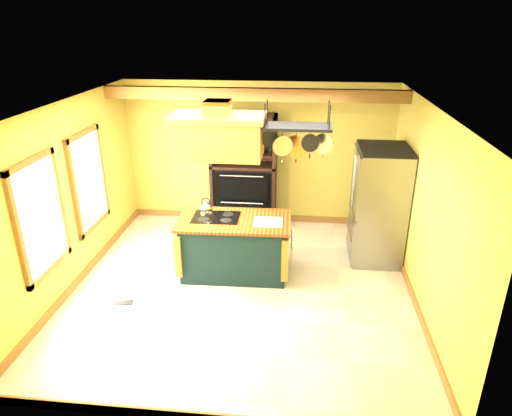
% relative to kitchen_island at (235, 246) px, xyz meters
% --- Properties ---
extents(floor, '(5.00, 5.00, 0.00)m').
position_rel_kitchen_island_xyz_m(floor, '(0.17, -0.43, -0.47)').
color(floor, beige).
rests_on(floor, ground).
extents(ceiling, '(5.00, 5.00, 0.00)m').
position_rel_kitchen_island_xyz_m(ceiling, '(0.17, -0.43, 2.23)').
color(ceiling, white).
rests_on(ceiling, wall_back).
extents(wall_back, '(5.00, 0.02, 2.70)m').
position_rel_kitchen_island_xyz_m(wall_back, '(0.17, 2.07, 0.88)').
color(wall_back, gold).
rests_on(wall_back, floor).
extents(wall_front, '(5.00, 0.02, 2.70)m').
position_rel_kitchen_island_xyz_m(wall_front, '(0.17, -2.93, 0.88)').
color(wall_front, gold).
rests_on(wall_front, floor).
extents(wall_left, '(0.02, 5.00, 2.70)m').
position_rel_kitchen_island_xyz_m(wall_left, '(-2.33, -0.43, 0.88)').
color(wall_left, gold).
rests_on(wall_left, floor).
extents(wall_right, '(0.02, 5.00, 2.70)m').
position_rel_kitchen_island_xyz_m(wall_right, '(2.67, -0.43, 0.88)').
color(wall_right, gold).
rests_on(wall_right, floor).
extents(ceiling_beam, '(5.00, 0.15, 0.20)m').
position_rel_kitchen_island_xyz_m(ceiling_beam, '(0.17, 1.27, 2.12)').
color(ceiling_beam, olive).
rests_on(ceiling_beam, ceiling).
extents(window_near, '(0.06, 1.06, 1.56)m').
position_rel_kitchen_island_xyz_m(window_near, '(-2.30, -1.23, 0.93)').
color(window_near, olive).
rests_on(window_near, wall_left).
extents(window_far, '(0.06, 1.06, 1.56)m').
position_rel_kitchen_island_xyz_m(window_far, '(-2.30, 0.17, 0.93)').
color(window_far, olive).
rests_on(window_far, wall_left).
extents(kitchen_island, '(1.74, 0.99, 1.11)m').
position_rel_kitchen_island_xyz_m(kitchen_island, '(0.00, 0.00, 0.00)').
color(kitchen_island, '#13292C').
rests_on(kitchen_island, floor).
extents(range_hood, '(1.32, 0.74, 0.80)m').
position_rel_kitchen_island_xyz_m(range_hood, '(-0.20, -0.00, 1.76)').
color(range_hood, '#B27D2C').
rests_on(range_hood, ceiling).
extents(pot_rack, '(1.03, 0.47, 0.80)m').
position_rel_kitchen_island_xyz_m(pot_rack, '(0.91, 0.01, 1.79)').
color(pot_rack, black).
rests_on(pot_rack, ceiling).
extents(refrigerator, '(0.81, 0.95, 1.86)m').
position_rel_kitchen_island_xyz_m(refrigerator, '(2.24, 0.75, 0.44)').
color(refrigerator, gray).
rests_on(refrigerator, floor).
extents(hutch, '(1.21, 0.55, 2.15)m').
position_rel_kitchen_island_xyz_m(hutch, '(-0.08, 1.84, 0.37)').
color(hutch, black).
rests_on(hutch, floor).
extents(floor_register, '(0.30, 0.17, 0.01)m').
position_rel_kitchen_island_xyz_m(floor_register, '(-1.46, -1.01, -0.46)').
color(floor_register, black).
rests_on(floor_register, floor).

